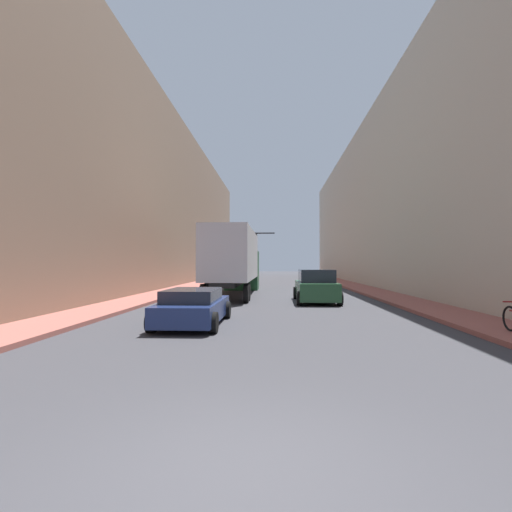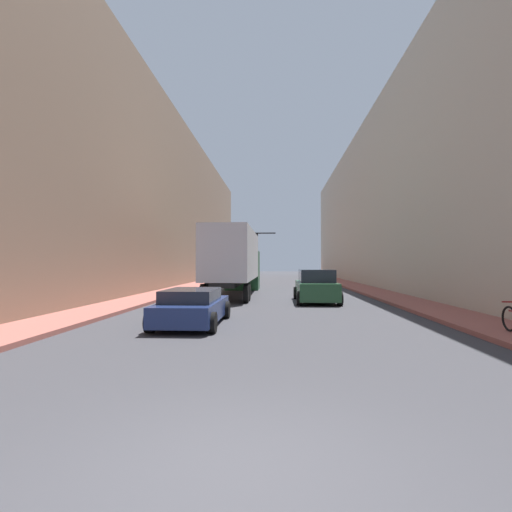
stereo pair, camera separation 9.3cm
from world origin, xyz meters
TOP-DOWN VIEW (x-y plane):
  - ground_plane at (0.00, 0.00)m, footprint 200.00×200.00m
  - sidewalk_right at (7.16, 30.00)m, footprint 2.34×80.00m
  - sidewalk_left at (-7.16, 30.00)m, footprint 2.34×80.00m
  - building_right at (11.33, 30.00)m, footprint 6.00×80.00m
  - building_left at (-11.33, 30.00)m, footprint 6.00×80.00m
  - semi_truck at (-2.38, 22.39)m, footprint 2.58×13.44m
  - sedan_car at (-2.46, 9.48)m, footprint 2.11×4.57m
  - suv_car at (2.46, 17.65)m, footprint 2.24×4.94m
  - traffic_signal_gantry at (-4.32, 38.07)m, footprint 6.12×0.35m

SIDE VIEW (x-z plane):
  - ground_plane at x=0.00m, z-range 0.00..0.00m
  - sidewalk_right at x=7.16m, z-range 0.00..0.15m
  - sidewalk_left at x=-7.16m, z-range 0.00..0.15m
  - sedan_car at x=-2.46m, z-range -0.01..1.21m
  - suv_car at x=2.46m, z-range -0.05..1.70m
  - semi_truck at x=-2.38m, z-range 0.25..4.37m
  - traffic_signal_gantry at x=-4.32m, z-range 1.09..6.66m
  - building_right at x=11.33m, z-range 0.00..15.23m
  - building_left at x=-11.33m, z-range 0.00..15.41m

